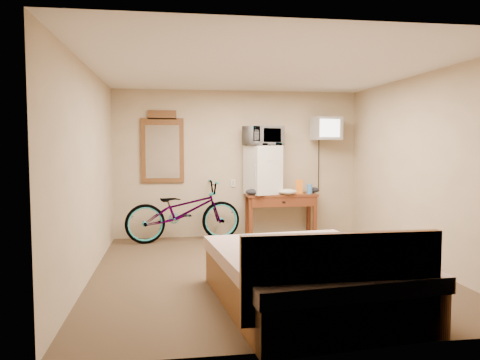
{
  "coord_description": "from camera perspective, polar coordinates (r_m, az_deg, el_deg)",
  "views": [
    {
      "loc": [
        -1.14,
        -5.68,
        1.58
      ],
      "look_at": [
        -0.18,
        0.78,
        1.09
      ],
      "focal_mm": 35.0,
      "sensor_mm": 36.0,
      "label": 1
    }
  ],
  "objects": [
    {
      "name": "room",
      "position": [
        5.8,
        2.9,
        1.06
      ],
      "size": [
        4.6,
        4.64,
        2.5
      ],
      "color": "#4C3B26",
      "rests_on": "ground"
    },
    {
      "name": "desk",
      "position": [
        7.96,
        5.04,
        -2.66
      ],
      "size": [
        1.2,
        0.47,
        0.75
      ],
      "color": "#622D15",
      "rests_on": "floor"
    },
    {
      "name": "mini_fridge",
      "position": [
        7.89,
        2.81,
        1.25
      ],
      "size": [
        0.63,
        0.62,
        0.81
      ],
      "color": "silver",
      "rests_on": "desk"
    },
    {
      "name": "microwave",
      "position": [
        7.88,
        2.83,
        5.4
      ],
      "size": [
        0.69,
        0.58,
        0.33
      ],
      "primitive_type": "imported",
      "rotation": [
        0.0,
        0.0,
        0.35
      ],
      "color": "silver",
      "rests_on": "mini_fridge"
    },
    {
      "name": "snack_bag",
      "position": [
        8.04,
        7.22,
        -0.79
      ],
      "size": [
        0.13,
        0.09,
        0.24
      ],
      "primitive_type": "cube",
      "rotation": [
        0.0,
        0.0,
        -0.24
      ],
      "color": "orange",
      "rests_on": "desk"
    },
    {
      "name": "blue_cup",
      "position": [
        8.02,
        8.49,
        -1.09
      ],
      "size": [
        0.09,
        0.09,
        0.16
      ],
      "primitive_type": "cylinder",
      "color": "#3A7CC7",
      "rests_on": "desk"
    },
    {
      "name": "cloth_cream",
      "position": [
        7.82,
        5.85,
        -1.43
      ],
      "size": [
        0.31,
        0.24,
        0.1
      ],
      "primitive_type": "ellipsoid",
      "color": "beige",
      "rests_on": "desk"
    },
    {
      "name": "cloth_dark_a",
      "position": [
        7.71,
        1.69,
        -1.47
      ],
      "size": [
        0.28,
        0.21,
        0.1
      ],
      "primitive_type": "ellipsoid",
      "color": "black",
      "rests_on": "desk"
    },
    {
      "name": "cloth_dark_b",
      "position": [
        8.19,
        8.93,
        -1.21
      ],
      "size": [
        0.21,
        0.17,
        0.1
      ],
      "primitive_type": "ellipsoid",
      "color": "black",
      "rests_on": "desk"
    },
    {
      "name": "crt_television",
      "position": [
        8.14,
        10.46,
        6.19
      ],
      "size": [
        0.5,
        0.59,
        0.39
      ],
      "color": "black",
      "rests_on": "room"
    },
    {
      "name": "wall_mirror",
      "position": [
        7.95,
        -9.43,
        3.9
      ],
      "size": [
        0.71,
        0.04,
        1.21
      ],
      "color": "brown",
      "rests_on": "room"
    },
    {
      "name": "bicycle",
      "position": [
        7.69,
        -6.89,
        -3.81
      ],
      "size": [
        1.96,
        0.94,
        0.99
      ],
      "primitive_type": "imported",
      "rotation": [
        0.0,
        0.0,
        1.72
      ],
      "color": "black",
      "rests_on": "floor"
    },
    {
      "name": "bed",
      "position": [
        4.69,
        8.37,
        -11.68
      ],
      "size": [
        1.88,
        2.36,
        0.9
      ],
      "color": "brown",
      "rests_on": "floor"
    }
  ]
}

